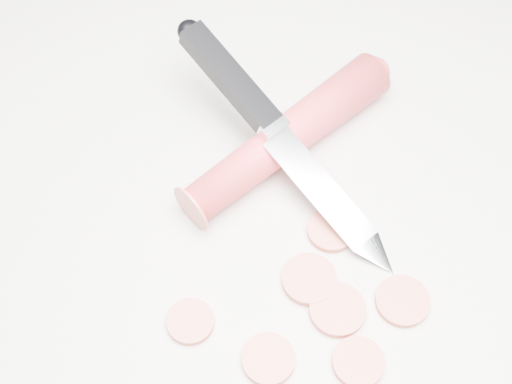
{
  "coord_description": "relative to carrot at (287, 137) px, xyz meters",
  "views": [
    {
      "loc": [
        -0.03,
        -0.24,
        0.46
      ],
      "look_at": [
        -0.05,
        0.02,
        0.02
      ],
      "focal_mm": 50.0,
      "sensor_mm": 36.0,
      "label": 1
    }
  ],
  "objects": [
    {
      "name": "kitchen_knife",
      "position": [
        -0.0,
        -0.02,
        0.02
      ],
      "size": [
        0.19,
        0.18,
        0.07
      ],
      "primitive_type": null,
      "color": "silver",
      "rests_on": "ground"
    },
    {
      "name": "carrot_slice_3",
      "position": [
        0.09,
        -0.12,
        -0.02
      ],
      "size": [
        0.04,
        0.04,
        0.01
      ],
      "primitive_type": "cylinder",
      "color": "#CC5C4A",
      "rests_on": "ground"
    },
    {
      "name": "carrot",
      "position": [
        0.0,
        0.0,
        0.0
      ],
      "size": [
        0.15,
        0.16,
        0.03
      ],
      "primitive_type": "cylinder",
      "rotation": [
        1.57,
        0.0,
        -0.77
      ],
      "color": "red",
      "rests_on": "ground"
    },
    {
      "name": "ground",
      "position": [
        0.03,
        -0.07,
        -0.02
      ],
      "size": [
        2.4,
        2.4,
        0.0
      ],
      "primitive_type": "plane",
      "color": "beige",
      "rests_on": "ground"
    },
    {
      "name": "carrot_slice_6",
      "position": [
        0.06,
        -0.17,
        -0.02
      ],
      "size": [
        0.03,
        0.03,
        0.01
      ],
      "primitive_type": "cylinder",
      "color": "#CC5C4A",
      "rests_on": "ground"
    },
    {
      "name": "carrot_slice_2",
      "position": [
        0.04,
        -0.07,
        -0.02
      ],
      "size": [
        0.03,
        0.03,
        0.01
      ],
      "primitive_type": "cylinder",
      "color": "#CC5C4A",
      "rests_on": "ground"
    },
    {
      "name": "carrot_slice_5",
      "position": [
        -0.06,
        -0.15,
        -0.02
      ],
      "size": [
        0.03,
        0.03,
        0.01
      ],
      "primitive_type": "cylinder",
      "color": "#CC5C4A",
      "rests_on": "ground"
    },
    {
      "name": "carrot_slice_0",
      "position": [
        -0.0,
        -0.17,
        -0.02
      ],
      "size": [
        0.04,
        0.04,
        0.01
      ],
      "primitive_type": "cylinder",
      "color": "#CC5C4A",
      "rests_on": "ground"
    },
    {
      "name": "carrot_slice_1",
      "position": [
        0.02,
        -0.11,
        -0.02
      ],
      "size": [
        0.04,
        0.04,
        0.01
      ],
      "primitive_type": "cylinder",
      "color": "#CC5C4A",
      "rests_on": "ground"
    },
    {
      "name": "carrot_slice_4",
      "position": [
        0.04,
        -0.13,
        -0.02
      ],
      "size": [
        0.04,
        0.04,
        0.01
      ],
      "primitive_type": "cylinder",
      "color": "#CC5C4A",
      "rests_on": "ground"
    }
  ]
}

